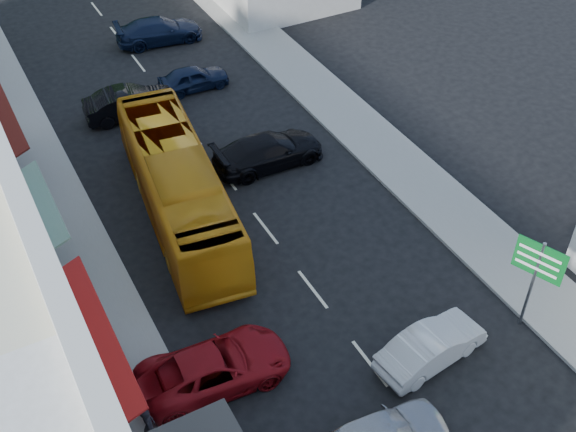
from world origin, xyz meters
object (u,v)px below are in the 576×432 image
object	(u,v)px
car_white	(431,346)
car_red	(215,368)
pedestrian_left	(149,425)
bus	(179,188)
direction_sign	(532,285)

from	to	relation	value
car_white	car_red	world-z (taller)	same
car_red	pedestrian_left	bearing A→B (deg)	117.59
bus	car_red	size ratio (longest dim) A/B	2.52
bus	pedestrian_left	size ratio (longest dim) A/B	6.82
bus	car_red	distance (m)	8.87
bus	pedestrian_left	world-z (taller)	bus
car_red	pedestrian_left	world-z (taller)	pedestrian_left
car_white	pedestrian_left	xyz separation A→B (m)	(-9.65, 1.44, 0.30)
bus	pedestrian_left	distance (m)	10.97
bus	direction_sign	xyz separation A→B (m)	(8.65, -11.47, 0.44)
car_red	direction_sign	bearing A→B (deg)	-101.92
car_white	direction_sign	xyz separation A→B (m)	(3.93, -0.24, 1.29)
car_red	pedestrian_left	size ratio (longest dim) A/B	2.71
bus	direction_sign	distance (m)	14.37
car_red	bus	bearing A→B (deg)	-11.32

